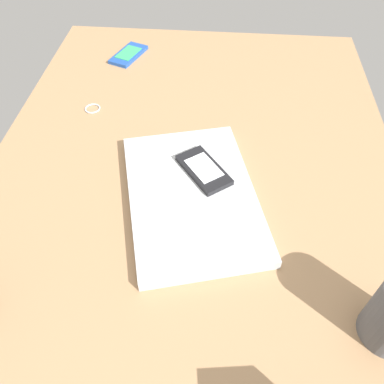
{
  "coord_description": "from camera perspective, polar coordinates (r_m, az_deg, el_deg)",
  "views": [
    {
      "loc": [
        48.96,
        4.55,
        56.88
      ],
      "look_at": [
        3.34,
        0.56,
        5.0
      ],
      "focal_mm": 36.79,
      "sensor_mm": 36.0,
      "label": 1
    }
  ],
  "objects": [
    {
      "name": "key_ring",
      "position": [
        0.93,
        -14.22,
        11.65
      ],
      "size": [
        3.51,
        3.51,
        0.36
      ],
      "primitive_type": "torus",
      "color": "silver",
      "rests_on": "desk_surface"
    },
    {
      "name": "laptop_closed",
      "position": [
        0.7,
        0.0,
        -0.55
      ],
      "size": [
        37.49,
        29.83,
        1.96
      ],
      "primitive_type": "cube",
      "rotation": [
        0.0,
        0.0,
        0.27
      ],
      "color": "#B7BABC",
      "rests_on": "desk_surface"
    },
    {
      "name": "desk_surface",
      "position": [
        0.74,
        -0.21,
        0.17
      ],
      "size": [
        120.0,
        80.0,
        3.0
      ],
      "primitive_type": "cube",
      "color": "#9E7751",
      "rests_on": "ground"
    },
    {
      "name": "cell_phone_on_laptop",
      "position": [
        0.72,
        1.72,
        3.26
      ],
      "size": [
        12.31,
        11.21,
        1.15
      ],
      "color": "black",
      "rests_on": "laptop_closed"
    },
    {
      "name": "cell_phone_on_desk",
      "position": [
        1.11,
        -9.19,
        19.09
      ],
      "size": [
        12.39,
        9.07,
        1.02
      ],
      "color": "#1E479E",
      "rests_on": "desk_surface"
    }
  ]
}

